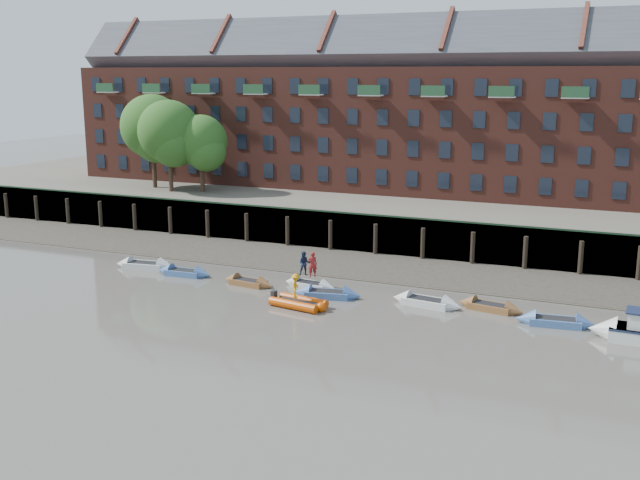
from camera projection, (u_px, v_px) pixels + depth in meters
The scene contains 20 objects.
ground at pixel (280, 344), 41.28m from camera, with size 220.00×220.00×0.00m, color #5F5A52.
foreshore at pixel (384, 268), 57.41m from camera, with size 110.00×8.00×0.50m, color #3D382F.
mud_band at pixel (369, 279), 54.37m from camera, with size 110.00×1.60×0.10m, color #4C4336.
river_wall at pixel (401, 237), 60.99m from camera, with size 110.00×1.23×3.30m.
bank_terrace at pixel (442, 209), 73.20m from camera, with size 110.00×28.00×3.20m, color #5E594D.
apartment_terrace at pixel (449, 92), 71.64m from camera, with size 80.60×15.56×20.98m.
tree_cluster at pixel (169, 131), 73.70m from camera, with size 11.76×7.74×9.40m.
rowboat_0 at pixel (145, 265), 57.20m from camera, with size 5.01×2.10×1.41m.
rowboat_1 at pixel (184, 273), 55.25m from camera, with size 4.36×1.49×1.25m.
rowboat_2 at pixel (248, 282), 52.72m from camera, with size 4.13×1.62×1.17m.
rowboat_3 at pixel (310, 285), 52.07m from camera, with size 4.20×1.72×1.18m.
rowboat_4 at pixel (327, 294), 49.84m from camera, with size 4.75×2.20×1.33m.
rowboat_5 at pixel (427, 302), 48.07m from camera, with size 4.85×1.95×1.37m.
rowboat_6 at pixel (490, 307), 47.16m from camera, with size 4.40×1.97×1.23m.
rowboat_7 at pixel (555, 322), 44.32m from camera, with size 4.71×1.88×1.33m.
rib_tender at pixel (301, 303), 47.73m from camera, with size 3.92×2.35×0.66m.
motor_launch at pixel (635, 331), 41.68m from camera, with size 5.67×2.02×2.31m.
person_rower_a at pixel (312, 264), 51.76m from camera, with size 0.65×0.43×1.79m, color maroon.
person_rower_b at pixel (304, 264), 52.08m from camera, with size 0.84×0.66×1.73m, color #19233F.
person_rib_crew at pixel (296, 286), 47.57m from camera, with size 1.02×0.59×1.58m, color orange.
Camera 1 is at (17.45, -34.97, 14.66)m, focal length 42.00 mm.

